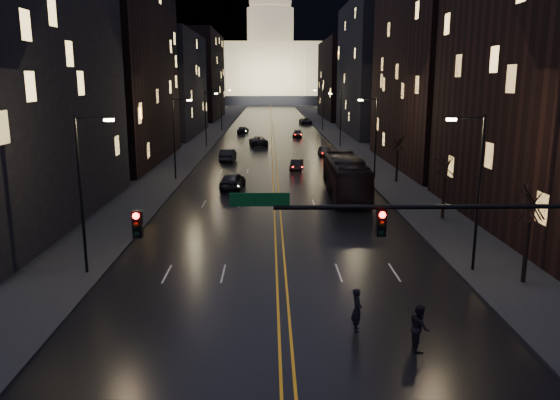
{
  "coord_description": "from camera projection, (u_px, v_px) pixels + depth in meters",
  "views": [
    {
      "loc": [
        -0.63,
        -19.48,
        10.76
      ],
      "look_at": [
        -0.05,
        10.52,
        4.18
      ],
      "focal_mm": 35.0,
      "sensor_mm": 36.0,
      "label": 1
    }
  ],
  "objects": [
    {
      "name": "building_right_dist",
      "position": [
        345.0,
        80.0,
        156.1
      ],
      "size": [
        12.0,
        40.0,
        22.0
      ],
      "primitive_type": "cube",
      "color": "black",
      "rests_on": "ground"
    },
    {
      "name": "streetlamp_left_near",
      "position": [
        84.0,
        187.0,
        29.81
      ],
      "size": [
        2.13,
        0.25,
        9.0
      ],
      "color": "black",
      "rests_on": "ground"
    },
    {
      "name": "road",
      "position": [
        272.0,
        121.0,
        148.29
      ],
      "size": [
        20.0,
        320.0,
        0.02
      ],
      "primitive_type": "cube",
      "color": "black",
      "rests_on": "ground"
    },
    {
      "name": "streetlamp_left_dist",
      "position": [
        222.0,
        107.0,
        117.7
      ],
      "size": [
        2.13,
        0.25,
        9.0
      ],
      "color": "black",
      "rests_on": "ground"
    },
    {
      "name": "streetlamp_right_near",
      "position": [
        476.0,
        185.0,
        30.22
      ],
      "size": [
        2.13,
        0.25,
        9.0
      ],
      "color": "black",
      "rests_on": "ground"
    },
    {
      "name": "tree_right_mid",
      "position": [
        446.0,
        163.0,
        42.1
      ],
      "size": [
        2.4,
        2.4,
        6.65
      ],
      "color": "black",
      "rests_on": "ground"
    },
    {
      "name": "ground",
      "position": [
        287.0,
        362.0,
        21.34
      ],
      "size": [
        900.0,
        900.0,
        0.0
      ],
      "primitive_type": "plane",
      "color": "black",
      "rests_on": "ground"
    },
    {
      "name": "streetlamp_right_mid",
      "position": [
        374.0,
        134.0,
        59.52
      ],
      "size": [
        2.13,
        0.25,
        9.0
      ],
      "color": "black",
      "rests_on": "ground"
    },
    {
      "name": "building_left_mid",
      "position": [
        112.0,
        55.0,
        70.68
      ],
      "size": [
        12.0,
        30.0,
        28.0
      ],
      "primitive_type": "cube",
      "color": "black",
      "rests_on": "ground"
    },
    {
      "name": "building_left_dist",
      "position": [
        198.0,
        76.0,
        155.09
      ],
      "size": [
        12.0,
        40.0,
        24.0
      ],
      "primitive_type": "cube",
      "color": "black",
      "rests_on": "ground"
    },
    {
      "name": "sidewalk_right",
      "position": [
        323.0,
        121.0,
        148.54
      ],
      "size": [
        8.0,
        320.0,
        0.16
      ],
      "primitive_type": "cube",
      "color": "black",
      "rests_on": "ground"
    },
    {
      "name": "building_right_tall",
      "position": [
        446.0,
        11.0,
        66.49
      ],
      "size": [
        12.0,
        30.0,
        38.0
      ],
      "primitive_type": "cube",
      "color": "black",
      "rests_on": "ground"
    },
    {
      "name": "streetlamp_right_dist",
      "position": [
        322.0,
        107.0,
        118.11
      ],
      "size": [
        2.13,
        0.25,
        9.0
      ],
      "color": "black",
      "rests_on": "ground"
    },
    {
      "name": "oncoming_car_c",
      "position": [
        258.0,
        141.0,
        91.55
      ],
      "size": [
        3.45,
        6.19,
        1.63
      ],
      "primitive_type": "imported",
      "rotation": [
        0.0,
        0.0,
        3.27
      ],
      "color": "black",
      "rests_on": "ground"
    },
    {
      "name": "building_right_mid",
      "position": [
        377.0,
        69.0,
        108.79
      ],
      "size": [
        12.0,
        34.0,
        26.0
      ],
      "primitive_type": "cube",
      "color": "black",
      "rests_on": "ground"
    },
    {
      "name": "traffic_signal",
      "position": [
        445.0,
        235.0,
        20.35
      ],
      "size": [
        17.29,
        0.45,
        7.0
      ],
      "color": "black",
      "rests_on": "ground"
    },
    {
      "name": "streetlamp_right_far",
      "position": [
        340.0,
        116.0,
        88.81
      ],
      "size": [
        2.13,
        0.25,
        9.0
      ],
      "color": "black",
      "rests_on": "ground"
    },
    {
      "name": "oncoming_car_d",
      "position": [
        243.0,
        130.0,
        113.54
      ],
      "size": [
        2.45,
        5.11,
        1.44
      ],
      "primitive_type": "imported",
      "rotation": [
        0.0,
        0.0,
        3.05
      ],
      "color": "black",
      "rests_on": "ground"
    },
    {
      "name": "mountain_ridge",
      "position": [
        327.0,
        1.0,
        379.27
      ],
      "size": [
        520.0,
        60.0,
        130.0
      ],
      "primitive_type": "cube",
      "color": "black",
      "rests_on": "ground"
    },
    {
      "name": "tree_right_near",
      "position": [
        531.0,
        203.0,
        28.43
      ],
      "size": [
        2.4,
        2.4,
        6.65
      ],
      "color": "black",
      "rests_on": "ground"
    },
    {
      "name": "oncoming_car_b",
      "position": [
        228.0,
        155.0,
        73.89
      ],
      "size": [
        2.12,
        5.3,
        1.71
      ],
      "primitive_type": "imported",
      "rotation": [
        0.0,
        0.0,
        3.08
      ],
      "color": "black",
      "rests_on": "ground"
    },
    {
      "name": "bus",
      "position": [
        346.0,
        177.0,
        51.58
      ],
      "size": [
        3.36,
        13.49,
        3.75
      ],
      "primitive_type": "imported",
      "rotation": [
        0.0,
        0.0,
        -0.02
      ],
      "color": "black",
      "rests_on": "ground"
    },
    {
      "name": "pedestrian_a",
      "position": [
        357.0,
        310.0,
        23.77
      ],
      "size": [
        0.47,
        0.72,
        1.97
      ],
      "primitive_type": "imported",
      "rotation": [
        0.0,
        0.0,
        1.57
      ],
      "color": "black",
      "rests_on": "ground"
    },
    {
      "name": "capitol",
      "position": [
        270.0,
        67.0,
        261.81
      ],
      "size": [
        90.0,
        50.0,
        58.5
      ],
      "color": "black",
      "rests_on": "ground"
    },
    {
      "name": "tree_right_far",
      "position": [
        398.0,
        141.0,
        57.72
      ],
      "size": [
        2.4,
        2.4,
        6.65
      ],
      "color": "black",
      "rests_on": "ground"
    },
    {
      "name": "receding_car_b",
      "position": [
        325.0,
        151.0,
        78.86
      ],
      "size": [
        1.85,
        4.52,
        1.54
      ],
      "primitive_type": "imported",
      "rotation": [
        0.0,
        0.0,
        0.01
      ],
      "color": "black",
      "rests_on": "ground"
    },
    {
      "name": "pedestrian_b",
      "position": [
        419.0,
        327.0,
        22.11
      ],
      "size": [
        0.53,
        0.95,
        1.94
      ],
      "primitive_type": "imported",
      "rotation": [
        0.0,
        0.0,
        1.56
      ],
      "color": "black",
      "rests_on": "ground"
    },
    {
      "name": "center_line",
      "position": [
        272.0,
        121.0,
        148.29
      ],
      "size": [
        0.62,
        320.0,
        0.01
      ],
      "primitive_type": "cube",
      "color": "orange",
      "rests_on": "road"
    },
    {
      "name": "oncoming_car_a",
      "position": [
        233.0,
        180.0,
        55.27
      ],
      "size": [
        2.68,
        5.28,
        1.72
      ],
      "primitive_type": "imported",
      "rotation": [
        0.0,
        0.0,
        3.01
      ],
      "color": "black",
      "rests_on": "ground"
    },
    {
      "name": "receding_car_d",
      "position": [
        306.0,
        121.0,
        137.37
      ],
      "size": [
        3.25,
        5.92,
        1.57
      ],
      "primitive_type": "imported",
      "rotation": [
        0.0,
        0.0,
        0.12
      ],
      "color": "black",
      "rests_on": "ground"
    },
    {
      "name": "building_left_far",
      "position": [
        167.0,
        84.0,
        108.64
      ],
      "size": [
        12.0,
        34.0,
        20.0
      ],
      "primitive_type": "cube",
      "color": "black",
      "rests_on": "ground"
    },
    {
      "name": "streetlamp_left_far",
      "position": [
        207.0,
        116.0,
        88.41
      ],
      "size": [
        2.13,
        0.25,
        9.0
      ],
      "color": "black",
      "rests_on": "ground"
    },
    {
      "name": "receding_car_a",
      "position": [
        297.0,
        165.0,
        66.53
      ],
      "size": [
        1.92,
        4.17,
        1.33
      ],
      "primitive_type": "imported",
      "rotation": [
        0.0,
        0.0,
        -0.13
      ],
      "color": "black",
      "rests_on": "ground"
    },
    {
      "name": "receding_car_c",
      "position": [
        298.0,
        134.0,
        105.34
      ],
      "size": [
        2.22,
        4.71,
        1.33
      ],
      "primitive_type": "imported",
      "rotation": [
        0.0,
        0.0,
        -0.08
      ],
      "color": "black",
      "rests_on": "ground"
    },
    {
      "name": "streetlamp_left_mid",
      "position": [
        176.0,
        134.0,
        59.11
      ],
      "size": [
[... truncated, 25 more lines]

